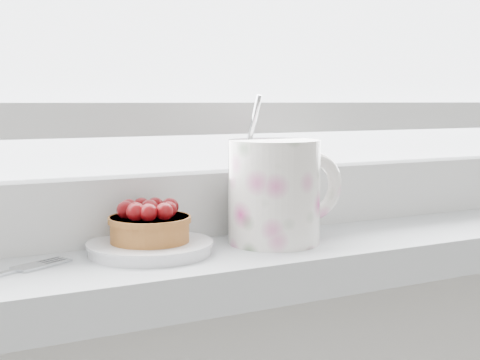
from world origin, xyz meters
TOP-DOWN VIEW (x-y plane):
  - saucer at (-0.06, 1.90)m, footprint 0.12×0.12m
  - raspberry_tart at (-0.06, 1.90)m, footprint 0.08×0.08m
  - floral_mug at (0.07, 1.89)m, footprint 0.14×0.10m

SIDE VIEW (x-z plane):
  - saucer at x=-0.06m, z-range 0.94..0.95m
  - raspberry_tart at x=-0.06m, z-range 0.95..0.99m
  - floral_mug at x=0.07m, z-range 0.92..1.08m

